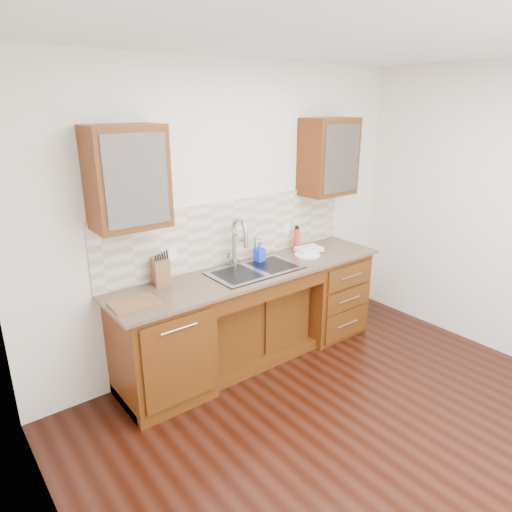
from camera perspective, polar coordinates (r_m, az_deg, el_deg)
ground at (r=3.73m, az=14.36°, el=-22.04°), size 4.00×3.50×0.10m
ceiling at (r=2.87m, az=19.34°, el=25.79°), size 4.00×3.50×0.10m
wall_back at (r=4.27m, az=-3.30°, el=5.19°), size 4.00×0.10×2.70m
wall_left at (r=1.93m, az=-24.10°, el=-14.39°), size 0.10×3.50×2.70m
base_cabinet_left at (r=3.87m, az=-11.79°, el=-11.25°), size 0.70×0.62×0.88m
base_cabinet_center at (r=4.41m, az=-1.04°, el=-8.20°), size 1.20×0.44×0.70m
base_cabinet_right at (r=4.89m, az=8.58°, el=-4.45°), size 0.70×0.62×0.88m
countertop at (r=4.11m, az=-0.21°, el=-1.96°), size 2.70×0.65×0.03m
backsplash at (r=4.25m, az=-2.80°, el=3.14°), size 2.70×0.02×0.59m
sink at (r=4.13m, az=-0.09°, el=-2.92°), size 0.84×0.46×0.19m
faucet at (r=4.17m, az=-2.78°, el=1.43°), size 0.04×0.04×0.40m
filter_tap at (r=4.34m, az=-0.14°, el=1.07°), size 0.02×0.02×0.24m
upper_cabinet_left at (r=3.49m, az=-15.84°, el=9.41°), size 0.55×0.34×0.75m
upper_cabinet_right at (r=4.69m, az=9.03°, el=12.14°), size 0.55×0.34×0.75m
outlet_left at (r=3.95m, az=-10.41°, el=0.30°), size 0.08×0.01×0.12m
outlet_right at (r=4.66m, az=3.88°, el=3.43°), size 0.08×0.01×0.12m
soap_bottle at (r=4.28m, az=0.43°, el=0.49°), size 0.10×0.10×0.19m
water_bottle at (r=4.64m, az=5.09°, el=2.08°), size 0.07×0.07×0.22m
plate at (r=4.51m, az=6.43°, el=0.14°), size 0.33×0.33×0.01m
dish_towel at (r=4.59m, az=6.64°, el=0.85°), size 0.27×0.21×0.04m
knife_block at (r=3.86m, az=-11.86°, el=-1.81°), size 0.16×0.22×0.22m
cutting_board at (r=3.55m, az=-14.93°, el=-5.74°), size 0.36×0.26×0.02m
cup_left_a at (r=3.46m, az=-17.77°, el=8.28°), size 0.16×0.16×0.10m
cup_left_b at (r=3.54m, az=-14.30°, el=8.81°), size 0.11×0.11×0.10m
cup_right_a at (r=4.62m, az=7.98°, el=11.37°), size 0.12×0.12×0.09m
cup_right_b at (r=4.80m, az=10.16°, el=11.62°), size 0.14×0.14×0.10m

